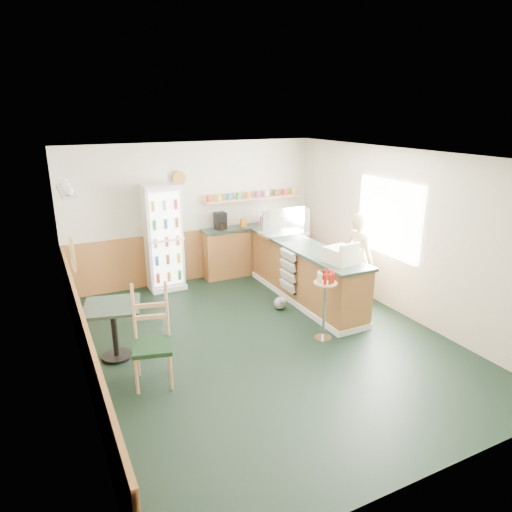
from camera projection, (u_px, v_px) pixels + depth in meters
ground at (265, 341)px, 6.76m from camera, size 6.00×6.00×0.00m
room_envelope at (230, 232)px, 6.82m from camera, size 5.04×6.02×2.72m
service_counter at (305, 275)px, 8.10m from camera, size 0.68×3.01×1.01m
back_counter at (254, 247)px, 9.48m from camera, size 2.24×0.42×1.69m
drinks_fridge at (164, 238)px, 8.49m from camera, size 0.65×0.54×1.99m
display_case at (284, 222)px, 8.53m from camera, size 0.89×0.46×0.50m
cash_register at (342, 255)px, 7.02m from camera, size 0.47×0.49×0.24m
shopkeeper at (359, 260)px, 7.77m from camera, size 0.40×0.56×1.66m
condiment_stand at (325, 294)px, 6.61m from camera, size 0.34×0.34×1.05m
newspaper_rack at (288, 271)px, 7.90m from camera, size 0.09×0.47×0.74m
cafe_table at (113, 321)px, 6.14m from camera, size 0.87×0.87×0.79m
cafe_chair at (150, 332)px, 5.61m from camera, size 0.57×0.57×1.26m
dog_doorstop at (281, 303)px, 7.79m from camera, size 0.21×0.27×0.25m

